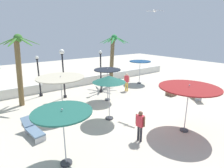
# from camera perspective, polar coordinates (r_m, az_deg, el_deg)

# --- Properties ---
(ground_plane) EXTENTS (56.00, 56.00, 0.00)m
(ground_plane) POSITION_cam_1_polar(r_m,az_deg,el_deg) (12.78, 7.98, -8.95)
(ground_plane) COLOR beige
(boundary_wall) EXTENTS (25.20, 0.30, 0.85)m
(boundary_wall) POSITION_cam_1_polar(r_m,az_deg,el_deg) (19.20, -9.76, 0.74)
(boundary_wall) COLOR silver
(boundary_wall) RESTS_ON ground_plane
(patio_umbrella_0) EXTENTS (2.28, 2.28, 2.60)m
(patio_umbrella_0) POSITION_cam_1_polar(r_m,az_deg,el_deg) (19.65, 8.89, 6.73)
(patio_umbrella_0) COLOR #333338
(patio_umbrella_0) RESTS_ON ground_plane
(patio_umbrella_1) EXTENTS (3.15, 3.15, 2.62)m
(patio_umbrella_1) POSITION_cam_1_polar(r_m,az_deg,el_deg) (12.41, -16.01, 1.49)
(patio_umbrella_1) COLOR #333338
(patio_umbrella_1) RESTS_ON ground_plane
(patio_umbrella_2) EXTENTS (3.14, 3.14, 2.72)m
(patio_umbrella_2) POSITION_cam_1_polar(r_m,az_deg,el_deg) (10.32, 23.25, -1.45)
(patio_umbrella_2) COLOR #333338
(patio_umbrella_2) RESTS_ON ground_plane
(patio_umbrella_3) EXTENTS (2.34, 2.34, 2.52)m
(patio_umbrella_3) POSITION_cam_1_polar(r_m,az_deg,el_deg) (7.34, -15.45, -9.60)
(patio_umbrella_3) COLOR #333338
(patio_umbrella_3) RESTS_ON ground_plane
(patio_umbrella_4) EXTENTS (2.11, 2.11, 2.66)m
(patio_umbrella_4) POSITION_cam_1_polar(r_m,az_deg,el_deg) (14.27, -1.49, 3.87)
(patio_umbrella_4) COLOR #333338
(patio_umbrella_4) RESTS_ON ground_plane
(patio_umbrella_5) EXTENTS (2.05, 2.05, 2.90)m
(patio_umbrella_5) POSITION_cam_1_polar(r_m,az_deg,el_deg) (10.89, -0.92, 1.44)
(patio_umbrella_5) COLOR #333338
(patio_umbrella_5) RESTS_ON ground_plane
(palm_tree_1) EXTENTS (2.89, 2.56, 5.30)m
(palm_tree_1) POSITION_cam_1_polar(r_m,az_deg,el_deg) (14.76, -27.45, 6.02)
(palm_tree_1) COLOR brown
(palm_tree_1) RESTS_ON ground_plane
(palm_tree_2) EXTENTS (3.04, 3.04, 5.24)m
(palm_tree_2) POSITION_cam_1_polar(r_m,az_deg,el_deg) (18.36, 0.20, 9.38)
(palm_tree_2) COLOR brown
(palm_tree_2) RESTS_ON ground_plane
(lamp_post_0) EXTENTS (0.29, 0.29, 3.87)m
(lamp_post_0) POSITION_cam_1_polar(r_m,az_deg,el_deg) (16.37, -3.59, 4.27)
(lamp_post_0) COLOR black
(lamp_post_0) RESTS_ON ground_plane
(lamp_post_1) EXTENTS (0.41, 0.41, 4.11)m
(lamp_post_1) POSITION_cam_1_polar(r_m,az_deg,el_deg) (15.31, -15.33, 5.30)
(lamp_post_1) COLOR black
(lamp_post_1) RESTS_ON ground_plane
(lamp_post_2) EXTENTS (0.28, 0.28, 3.53)m
(lamp_post_2) POSITION_cam_1_polar(r_m,az_deg,el_deg) (16.55, -22.21, 2.48)
(lamp_post_2) COLOR black
(lamp_post_2) RESTS_ON ground_plane
(lounge_chair_0) EXTENTS (0.84, 1.94, 0.84)m
(lounge_chair_0) POSITION_cam_1_polar(r_m,az_deg,el_deg) (10.72, -23.86, -12.95)
(lounge_chair_0) COLOR #B7B7BC
(lounge_chair_0) RESTS_ON ground_plane
(lounge_chair_1) EXTENTS (1.45, 1.90, 0.84)m
(lounge_chair_1) POSITION_cam_1_polar(r_m,az_deg,el_deg) (16.56, 25.14, -3.08)
(lounge_chair_1) COLOR #B7B7BC
(lounge_chair_1) RESTS_ON ground_plane
(guest_0) EXTENTS (0.30, 0.55, 1.65)m
(guest_0) POSITION_cam_1_polar(r_m,az_deg,el_deg) (9.25, 8.93, -12.19)
(guest_0) COLOR #26262D
(guest_0) RESTS_ON ground_plane
(guest_1) EXTENTS (0.40, 0.48, 1.73)m
(guest_1) POSITION_cam_1_polar(r_m,az_deg,el_deg) (17.00, 4.69, 1.18)
(guest_1) COLOR gold
(guest_1) RESTS_ON ground_plane
(seagull_0) EXTENTS (0.42, 1.23, 0.15)m
(seagull_0) POSITION_cam_1_polar(r_m,az_deg,el_deg) (12.79, 13.33, 21.68)
(seagull_0) COLOR white
(planter) EXTENTS (0.70, 0.70, 0.85)m
(planter) POSITION_cam_1_polar(r_m,az_deg,el_deg) (16.75, 18.30, -2.19)
(planter) COLOR brown
(planter) RESTS_ON ground_plane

